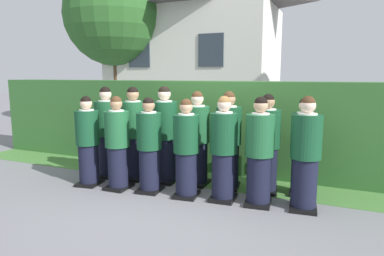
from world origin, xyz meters
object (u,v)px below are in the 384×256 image
student_front_row_6 (305,156)px  student_front_row_5 (259,154)px  student_front_row_1 (117,145)px  student_rear_row_1 (134,135)px  student_rear_row_0 (107,134)px  student_rear_row_2 (165,137)px  student_rear_row_6 (303,149)px  student_front_row_0 (88,143)px  student_front_row_4 (224,151)px  student_front_row_3 (186,151)px  student_rear_row_3 (197,141)px  student_front_row_2 (149,147)px  student_rear_row_4 (228,142)px  student_rear_row_5 (267,146)px

student_front_row_6 → student_front_row_5: bearing=-173.5°
student_front_row_1 → student_rear_row_1: student_rear_row_1 is taller
student_front_row_5 → student_rear_row_0: size_ratio=0.95×
student_rear_row_2 → student_front_row_1: bearing=-130.1°
student_rear_row_6 → student_rear_row_1: bearing=-173.4°
student_front_row_0 → student_front_row_4: student_front_row_4 is taller
student_front_row_3 → student_rear_row_0: (-1.84, 0.43, 0.07)m
student_front_row_6 → student_front_row_1: bearing=-174.2°
student_rear_row_3 → student_rear_row_6: student_rear_row_3 is taller
student_front_row_2 → student_front_row_5: student_front_row_5 is taller
student_front_row_2 → student_rear_row_3: size_ratio=0.95×
student_rear_row_6 → student_front_row_4: bearing=-146.3°
student_rear_row_4 → student_rear_row_6: (1.20, 0.14, -0.04)m
student_rear_row_6 → student_front_row_2: bearing=-160.1°
student_rear_row_4 → student_rear_row_6: bearing=6.5°
student_rear_row_1 → student_rear_row_2: 0.61m
student_front_row_4 → student_rear_row_6: (1.09, 0.72, -0.02)m
student_rear_row_6 → student_rear_row_5: bearing=-169.6°
student_rear_row_2 → student_front_row_6: bearing=-8.2°
student_front_row_0 → student_rear_row_4: size_ratio=0.94×
student_rear_row_2 → student_rear_row_5: student_rear_row_2 is taller
student_rear_row_3 → student_front_row_4: bearing=-39.2°
student_rear_row_4 → student_front_row_0: bearing=-160.2°
student_rear_row_0 → student_rear_row_6: (3.51, 0.39, -0.06)m
student_front_row_0 → student_rear_row_2: size_ratio=0.90×
student_front_row_3 → student_rear_row_3: (-0.08, 0.63, 0.04)m
student_rear_row_2 → student_front_row_0: bearing=-149.3°
student_rear_row_2 → student_rear_row_5: (1.77, 0.18, -0.05)m
student_rear_row_1 → student_rear_row_3: 1.20m
student_rear_row_0 → student_front_row_1: bearing=-40.7°
student_rear_row_1 → student_rear_row_3: size_ratio=1.04×
student_front_row_6 → student_rear_row_6: student_front_row_6 is taller
student_rear_row_3 → student_rear_row_6: 1.76m
student_front_row_0 → student_front_row_2: student_front_row_2 is taller
student_front_row_0 → student_front_row_5: (2.93, 0.26, 0.03)m
student_rear_row_0 → student_rear_row_3: student_rear_row_0 is taller
student_rear_row_1 → student_rear_row_6: (2.94, 0.34, -0.07)m
student_rear_row_3 → student_rear_row_4: 0.55m
student_front_row_1 → student_front_row_2: (0.56, 0.09, -0.01)m
student_front_row_0 → student_front_row_3: student_front_row_0 is taller
student_front_row_4 → student_front_row_2: bearing=-174.6°
student_front_row_3 → student_rear_row_0: size_ratio=0.91×
student_front_row_0 → student_rear_row_1: (0.54, 0.62, 0.07)m
student_front_row_3 → student_rear_row_1: (-1.27, 0.48, 0.07)m
student_front_row_5 → student_rear_row_4: student_rear_row_4 is taller
student_front_row_0 → student_rear_row_3: student_rear_row_3 is taller
student_rear_row_2 → student_front_row_5: bearing=-13.3°
student_rear_row_1 → student_rear_row_0: bearing=-174.7°
student_front_row_4 → student_rear_row_4: 0.60m
student_rear_row_0 → student_rear_row_6: 3.53m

